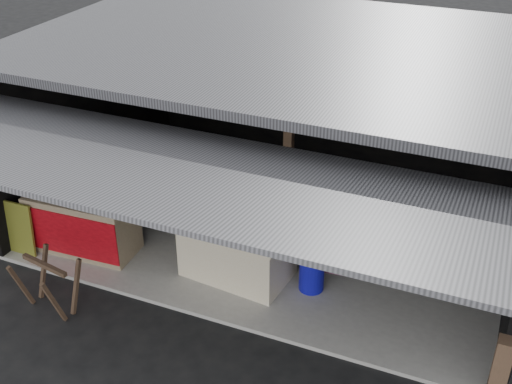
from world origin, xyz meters
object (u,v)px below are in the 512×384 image
at_px(banana_table, 238,249).
at_px(white_crate, 270,207).
at_px(neighbor_stall, 83,220).
at_px(sawhorse, 48,281).
at_px(water_barrel, 312,273).
at_px(plastic_chair, 439,222).

bearing_deg(banana_table, white_crate, 91.97).
relative_size(neighbor_stall, sawhorse, 2.09).
bearing_deg(water_barrel, sawhorse, -150.98).
distance_m(white_crate, sawhorse, 3.32).
bearing_deg(white_crate, banana_table, -94.72).
distance_m(white_crate, neighbor_stall, 2.76).
distance_m(white_crate, water_barrel, 1.40).
relative_size(sawhorse, water_barrel, 1.54).
distance_m(neighbor_stall, water_barrel, 3.44).
xyz_separation_m(white_crate, water_barrel, (1.00, -0.94, -0.29)).
height_order(banana_table, sawhorse, banana_table).
xyz_separation_m(sawhorse, water_barrel, (3.03, 1.68, -0.16)).
relative_size(banana_table, water_barrel, 3.16).
relative_size(neighbor_stall, plastic_chair, 1.73).
height_order(banana_table, neighbor_stall, neighbor_stall).
relative_size(white_crate, neighbor_stall, 0.67).
relative_size(banana_table, white_crate, 1.46).
bearing_deg(plastic_chair, neighbor_stall, -144.14).
bearing_deg(banana_table, water_barrel, 10.10).
bearing_deg(banana_table, plastic_chair, 38.21).
distance_m(banana_table, neighbor_stall, 2.37).
bearing_deg(sawhorse, banana_table, 49.04).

